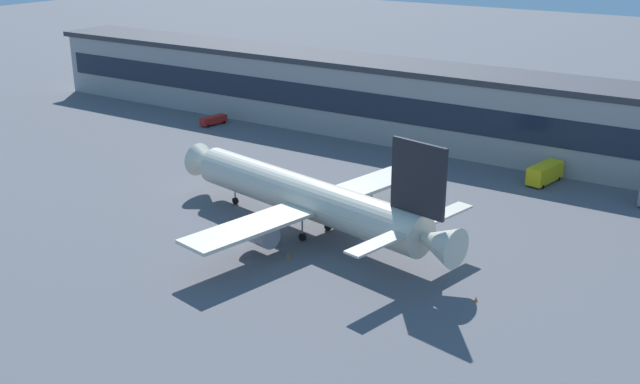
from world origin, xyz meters
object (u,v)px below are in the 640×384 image
(belt_loader, at_px, (214,120))
(fuel_truck, at_px, (544,173))
(traffic_cone_1, at_px, (476,299))
(airliner, at_px, (309,198))
(traffic_cone_0, at_px, (288,255))

(belt_loader, height_order, fuel_truck, fuel_truck)
(fuel_truck, bearing_deg, traffic_cone_1, -81.54)
(airliner, distance_m, traffic_cone_0, 10.31)
(airliner, height_order, traffic_cone_1, airliner)
(airliner, relative_size, belt_loader, 7.90)
(belt_loader, bearing_deg, fuel_truck, 1.04)
(traffic_cone_0, relative_size, traffic_cone_1, 1.08)
(airliner, distance_m, fuel_truck, 46.74)
(belt_loader, relative_size, fuel_truck, 0.76)
(airliner, distance_m, belt_loader, 66.38)
(airliner, relative_size, traffic_cone_1, 92.22)
(fuel_truck, bearing_deg, airliner, -117.85)
(traffic_cone_0, xyz_separation_m, traffic_cone_1, (26.55, 2.16, -0.02))
(traffic_cone_0, bearing_deg, airliner, 104.98)
(traffic_cone_1, bearing_deg, traffic_cone_0, -175.35)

